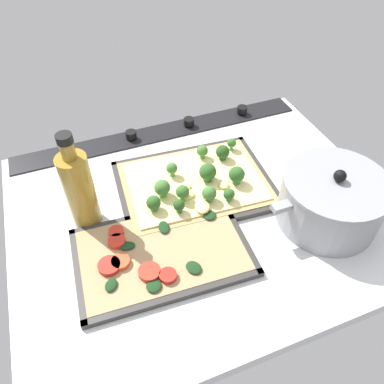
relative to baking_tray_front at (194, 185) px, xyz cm
name	(u,v)px	position (x,y,z in cm)	size (l,w,h in cm)	color
ground_plane	(202,213)	(0.85, 6.84, -1.87)	(79.97, 65.13, 3.00)	silver
stove_control_panel	(161,131)	(0.85, -22.23, 0.18)	(76.77, 7.00, 2.60)	black
baking_tray_front	(194,185)	(0.00, 0.00, 0.00)	(35.64, 27.62, 1.30)	#33302D
broccoli_pizza	(196,182)	(-0.19, 0.59, 1.59)	(33.09, 25.07, 5.75)	tan
baking_tray_back	(162,253)	(12.70, 15.19, 0.01)	(34.05, 22.99, 1.30)	#33302D
veggie_pizza_back	(158,252)	(13.47, 15.27, 0.73)	(31.52, 20.47, 1.90)	tan
cooking_pot	(331,200)	(-21.89, 18.82, 5.15)	(27.52, 20.73, 13.36)	gray
oil_bottle	(79,189)	(24.40, 1.21, 8.73)	(5.81, 5.81, 21.94)	olive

